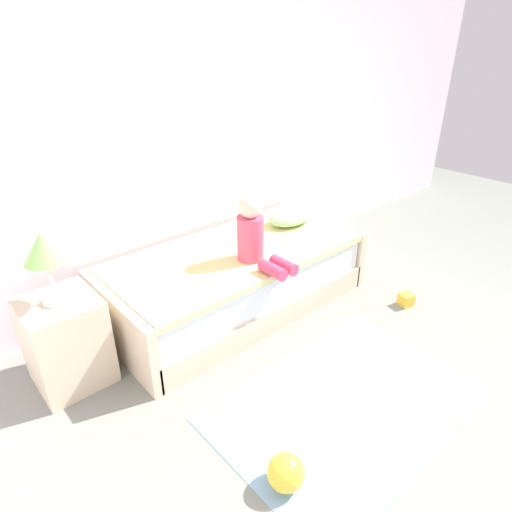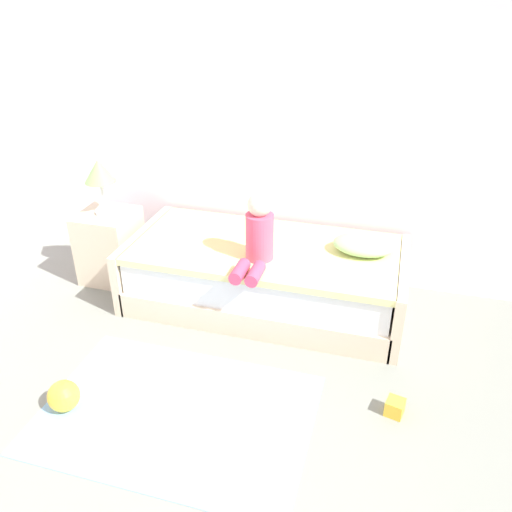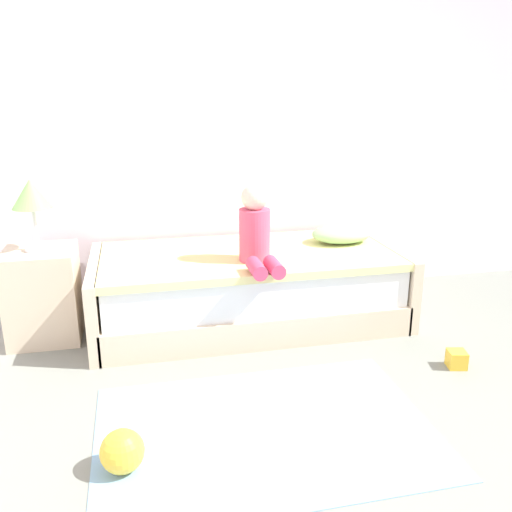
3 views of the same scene
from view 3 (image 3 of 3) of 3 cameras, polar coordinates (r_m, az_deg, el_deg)
name	(u,v)px [view 3 (image 3 of 3)]	position (r m, az deg, el deg)	size (l,w,h in m)	color
ground_plane	(496,511)	(2.50, 24.03, -23.34)	(9.20, 9.20, 0.00)	gray
wall_rear	(304,106)	(4.27, 5.06, 15.51)	(7.20, 0.10, 2.90)	white
bed	(248,287)	(3.78, -0.84, -3.32)	(2.11, 1.00, 0.50)	beige
nightstand	(43,294)	(3.76, -21.52, -3.79)	(0.44, 0.44, 0.60)	beige
table_lamp	(31,197)	(3.60, -22.62, 5.74)	(0.24, 0.24, 0.45)	silver
child_figure	(256,232)	(3.43, 0.03, 2.58)	(0.20, 0.51, 0.50)	#E04C6B
pillow	(341,234)	(3.97, 9.00, 2.33)	(0.44, 0.30, 0.13)	#99CC8C
toy_ball	(122,451)	(2.51, -13.93, -19.36)	(0.19, 0.19, 0.19)	yellow
area_rug	(265,430)	(2.72, 0.99, -17.88)	(1.60, 1.10, 0.01)	#7AA8CC
toy_block	(457,359)	(3.44, 20.41, -10.16)	(0.10, 0.10, 0.10)	yellow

